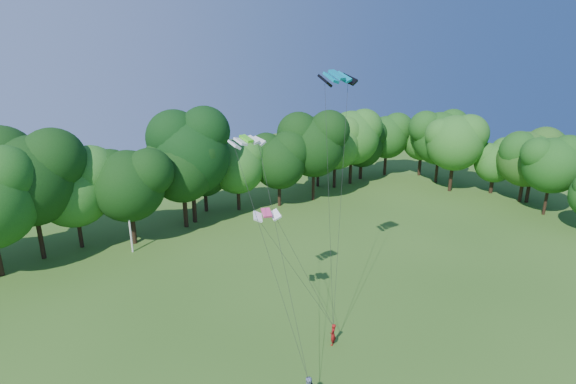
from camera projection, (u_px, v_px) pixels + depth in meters
utility_pole at (129, 217)px, 46.64m from camera, size 1.51×0.40×7.64m
kite_flyer_left at (333, 334)px, 32.65m from camera, size 0.74×0.66×1.70m
kite_teal at (337, 75)px, 32.92m from camera, size 3.12×1.51×0.72m
kite_green at (246, 139)px, 29.66m from camera, size 2.46×1.22×0.39m
kite_pink at (267, 213)px, 31.32m from camera, size 2.09×1.49×0.46m
tree_back_center at (190, 148)px, 53.19m from camera, size 10.31×10.31×15.00m
tree_back_east at (336, 140)px, 67.60m from camera, size 8.32×8.32×12.10m
tree_flank_east at (528, 149)px, 61.12m from camera, size 8.36×8.36×12.16m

